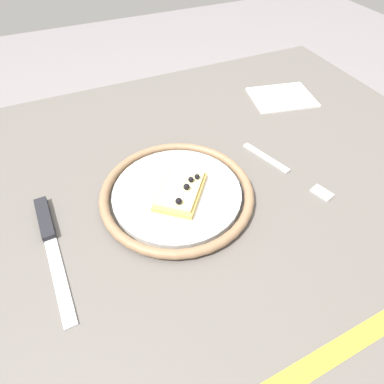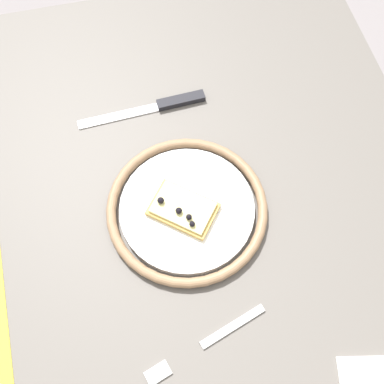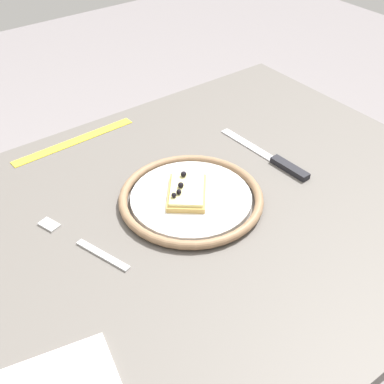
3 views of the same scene
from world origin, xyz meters
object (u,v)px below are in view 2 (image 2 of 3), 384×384
(knife, at_px, (164,105))
(fork, at_px, (205,343))
(plate, at_px, (187,209))
(pizza_slice_near, at_px, (183,209))
(dining_table, at_px, (209,244))

(knife, distance_m, fork, 0.43)
(knife, relative_size, fork, 1.22)
(plate, relative_size, fork, 1.36)
(plate, bearing_deg, fork, 174.45)
(pizza_slice_near, xyz_separation_m, fork, (-0.21, 0.01, -0.02))
(dining_table, xyz_separation_m, knife, (0.25, 0.03, 0.09))
(dining_table, relative_size, pizza_slice_near, 8.96)
(plate, xyz_separation_m, pizza_slice_near, (-0.00, 0.01, 0.01))
(pizza_slice_near, distance_m, knife, 0.22)
(dining_table, distance_m, fork, 0.20)
(dining_table, xyz_separation_m, fork, (-0.18, 0.05, 0.09))
(fork, bearing_deg, plate, -5.55)
(dining_table, distance_m, knife, 0.27)
(dining_table, xyz_separation_m, plate, (0.04, 0.03, 0.10))
(knife, bearing_deg, plate, 178.62)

